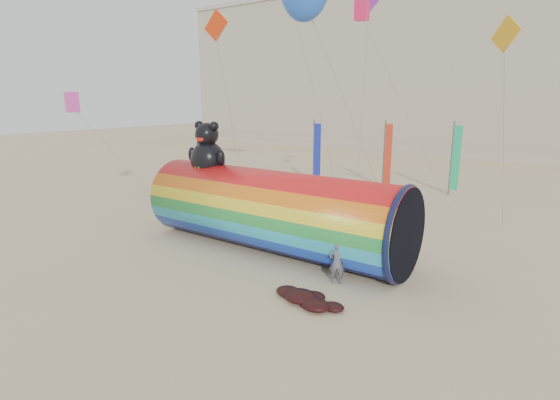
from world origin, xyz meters
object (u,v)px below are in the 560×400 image
Objects in this scene: hotel_building at (395,71)px; kite_handler at (337,263)px; fabric_bundle at (306,298)px; windsock_assembly at (272,209)px.

kite_handler is (16.18, -45.97, -9.50)m from hotel_building.
fabric_bundle is (16.14, -48.01, -10.14)m from hotel_building.
hotel_building reaches higher than windsock_assembly.
hotel_building is 23.06× the size of fabric_bundle.
kite_handler is at bearing -70.61° from hotel_building.
windsock_assembly reaches higher than kite_handler.
kite_handler is (4.21, -1.65, -1.10)m from windsock_assembly.
hotel_building reaches higher than kite_handler.
hotel_building is at bearing 108.58° from fabric_bundle.
fabric_bundle is at bearing -41.49° from windsock_assembly.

